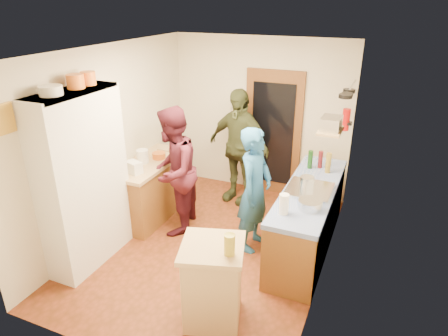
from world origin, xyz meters
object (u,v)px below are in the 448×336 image
Objects in this scene: island_base at (213,285)px; person_back at (239,147)px; hutch_body at (84,181)px; right_counter_base at (308,220)px; person_hob at (256,191)px; person_left at (176,170)px.

person_back is at bearing 105.68° from island_base.
hutch_body is 1.17× the size of person_back.
right_counter_base is 1.17× the size of person_back.
hutch_body is 2.56× the size of island_base.
person_left reaches higher than person_hob.
hutch_body is 2.90m from right_counter_base.
right_counter_base is 1.79m from island_base.
island_base reaches higher than right_counter_base.
right_counter_base is 1.20× the size of person_left.
person_hob is (1.86, 1.03, -0.26)m from hutch_body.
person_left is 1.26m from person_back.
person_back reaches higher than right_counter_base.
person_left reaches higher than island_base.
hutch_body is 1.00× the size of right_counter_base.
hutch_body is at bearing -103.65° from person_back.
person_left is at bearing 92.90° from person_hob.
person_left is (0.66, 1.08, -0.19)m from hutch_body.
island_base is at bearing -11.47° from hutch_body.
person_back is (0.49, 1.16, 0.03)m from person_left.
hutch_body is 1.31× the size of person_hob.
person_back is at bearing 35.71° from person_hob.
hutch_body is at bearing -152.53° from right_counter_base.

